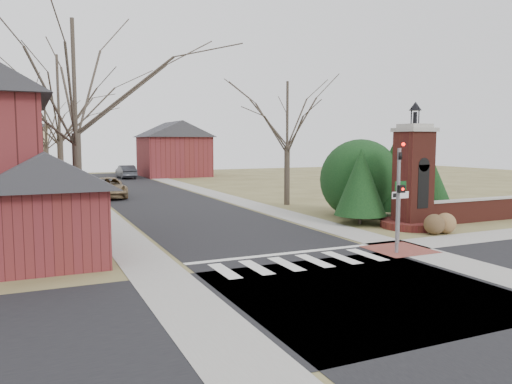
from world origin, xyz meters
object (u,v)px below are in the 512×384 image
traffic_signal_pole (399,189)px  distant_car (126,172)px  brick_gate_monument (413,186)px  sign_post (400,200)px  pickup_truck (108,188)px

traffic_signal_pole → distant_car: traffic_signal_pole is taller
traffic_signal_pole → brick_gate_monument: bearing=43.2°
brick_gate_monument → sign_post: bearing=-138.6°
sign_post → brick_gate_monument: bearing=41.4°
traffic_signal_pole → pickup_truck: size_ratio=0.78×
brick_gate_monument → distant_car: brick_gate_monument is taller
distant_car → pickup_truck: bearing=74.3°
sign_post → pickup_truck: 25.43m
traffic_signal_pole → pickup_truck: 26.39m
brick_gate_monument → pickup_truck: size_ratio=1.13×
traffic_signal_pole → brick_gate_monument: 6.47m
traffic_signal_pole → pickup_truck: traffic_signal_pole is taller
traffic_signal_pole → sign_post: (1.29, 1.41, -0.64)m
traffic_signal_pole → distant_car: 45.84m
sign_post → distant_car: bearing=95.1°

